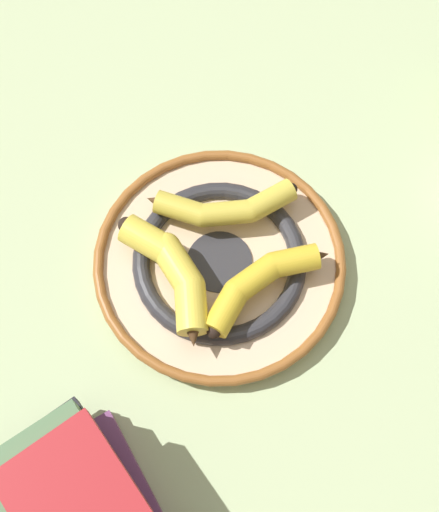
{
  "coord_description": "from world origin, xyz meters",
  "views": [
    {
      "loc": [
        -0.06,
        -0.36,
        0.86
      ],
      "look_at": [
        -0.02,
        -0.03,
        0.04
      ],
      "focal_mm": 50.0,
      "sensor_mm": 36.0,
      "label": 1
    }
  ],
  "objects": [
    {
      "name": "ground_plane",
      "position": [
        0.0,
        0.0,
        0.0
      ],
      "size": [
        2.8,
        2.8,
        0.0
      ],
      "primitive_type": "plane",
      "color": "#B2C693"
    },
    {
      "name": "banana_c",
      "position": [
        -0.01,
        0.03,
        0.05
      ],
      "size": [
        0.2,
        0.06,
        0.03
      ],
      "rotation": [
        0.0,
        0.0,
        -0.02
      ],
      "color": "gold",
      "rests_on": "decorative_bowl"
    },
    {
      "name": "decorative_bowl",
      "position": [
        -0.02,
        -0.03,
        0.02
      ],
      "size": [
        0.32,
        0.32,
        0.03
      ],
      "color": "beige",
      "rests_on": "ground_plane"
    },
    {
      "name": "banana_b",
      "position": [
        -0.08,
        -0.05,
        0.05
      ],
      "size": [
        0.1,
        0.18,
        0.04
      ],
      "rotation": [
        0.0,
        0.0,
        2.0
      ],
      "color": "yellow",
      "rests_on": "decorative_bowl"
    },
    {
      "name": "book_stack",
      "position": [
        -0.21,
        -0.31,
        0.06
      ],
      "size": [
        0.21,
        0.23,
        0.13
      ],
      "rotation": [
        0.0,
        0.0,
        5.23
      ],
      "color": "#753D70",
      "rests_on": "ground_plane"
    },
    {
      "name": "banana_a",
      "position": [
        0.02,
        -0.07,
        0.05
      ],
      "size": [
        0.17,
        0.11,
        0.03
      ],
      "rotation": [
        0.0,
        0.0,
        3.67
      ],
      "color": "gold",
      "rests_on": "decorative_bowl"
    }
  ]
}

